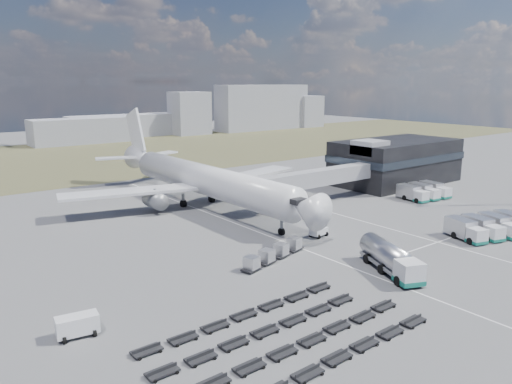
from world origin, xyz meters
TOP-DOWN VIEW (x-y plane):
  - ground at (0.00, 0.00)m, footprint 420.00×420.00m
  - grass_strip at (0.00, 110.00)m, footprint 420.00×90.00m
  - lane_markings at (9.77, 3.00)m, footprint 47.12×110.00m
  - terminal at (47.77, 23.96)m, footprint 30.40×16.40m
  - jet_bridge at (15.90, 20.42)m, footprint 30.30×3.80m
  - airliner at (0.00, 32.38)m, footprint 51.59×64.53m
  - skyline at (-7.85, 148.37)m, footprint 285.02×26.32m
  - fuel_tanker at (0.53, -11.20)m, footprint 6.99×11.55m
  - pushback_tug at (3.97, 4.87)m, footprint 3.08×2.01m
  - utility_van at (-35.71, -3.47)m, footprint 4.04×2.29m
  - catering_truck at (14.40, 35.69)m, footprint 4.38×7.07m
  - service_trucks_near at (25.19, -11.16)m, footprint 13.89×10.12m
  - service_trucks_far at (39.02, 10.05)m, footprint 9.75×7.85m
  - uld_row at (-8.17, 0.97)m, footprint 12.34×4.67m
  - baggage_dollies at (-21.51, -15.87)m, footprint 29.00×13.38m

SIDE VIEW (x-z plane):
  - ground at x=0.00m, z-range 0.00..0.00m
  - grass_strip at x=0.00m, z-range 0.00..0.01m
  - lane_markings at x=9.77m, z-range 0.00..0.01m
  - baggage_dollies at x=-21.51m, z-range 0.00..0.65m
  - pushback_tug at x=3.97m, z-range 0.00..1.34m
  - uld_row at x=-8.17m, z-range 0.17..1.88m
  - utility_van at x=-35.71m, z-range 0.00..2.08m
  - service_trucks_far at x=39.02m, z-range 0.12..2.85m
  - service_trucks_near at x=25.19m, z-range 0.12..2.89m
  - catering_truck at x=14.40m, z-range 0.04..3.06m
  - fuel_tanker at x=0.53m, z-range 0.00..3.66m
  - jet_bridge at x=15.90m, z-range 1.53..8.58m
  - terminal at x=47.77m, z-range -0.25..10.75m
  - airliner at x=0.00m, z-range -3.52..14.10m
  - skyline at x=-7.85m, z-range -2.79..22.06m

